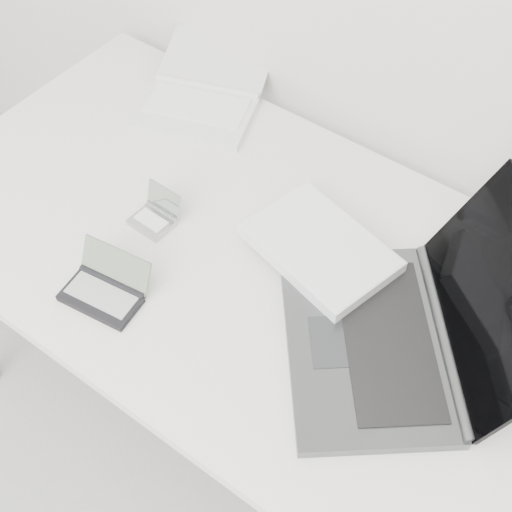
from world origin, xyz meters
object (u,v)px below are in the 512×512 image
Objects in this scene: laptop_large at (377,305)px; netbook_open_white at (202,97)px; desk at (280,283)px; palmtop_charcoal at (105,290)px.

netbook_open_white is at bearing -153.45° from laptop_large.
netbook_open_white reaches higher than desk.
desk is 0.23m from laptop_large.
laptop_large is at bearing -43.82° from netbook_open_white.
desk is at bearing -126.76° from laptop_large.
netbook_open_white is at bearing 103.21° from palmtop_charcoal.
desk is 2.40× the size of laptop_large.
laptop_large is at bearing 2.62° from desk.
palmtop_charcoal is at bearing -88.79° from netbook_open_white.
desk is 3.86× the size of netbook_open_white.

